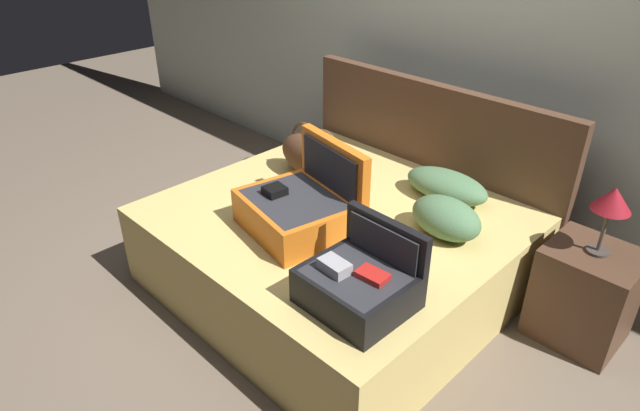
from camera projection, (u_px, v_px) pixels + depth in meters
name	position (u px, v px, depth m)	size (l,w,h in m)	color
ground_plane	(286.00, 315.00, 3.09)	(12.00, 12.00, 0.00)	#6B5B4C
back_wall	(475.00, 32.00, 3.45)	(8.00, 0.10, 2.60)	#B7C1B2
bed	(335.00, 250.00, 3.21)	(1.84, 1.69, 0.50)	tan
headboard	(429.00, 161.00, 3.61)	(1.88, 0.08, 1.04)	#4C3323
hard_case_large	(301.00, 207.00, 2.89)	(0.64, 0.60, 0.45)	#D16619
hard_case_medium	(359.00, 283.00, 2.36)	(0.45, 0.40, 0.36)	black
duffel_bag	(315.00, 156.00, 3.39)	(0.54, 0.25, 0.34)	brown
pillow_near_headboard	(446.00, 186.00, 3.19)	(0.51, 0.26, 0.17)	#4C724C
pillow_center_head	(446.00, 218.00, 2.84)	(0.39, 0.27, 0.20)	#4C724C
nightstand	(584.00, 295.00, 2.83)	(0.44, 0.40, 0.53)	#4C3323
table_lamp	(612.00, 202.00, 2.55)	(0.18, 0.18, 0.36)	#3F3833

